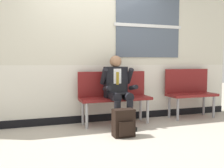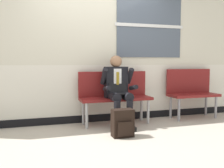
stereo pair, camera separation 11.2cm
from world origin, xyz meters
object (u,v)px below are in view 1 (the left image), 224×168
object	(u,v)px
bench_empty	(190,90)
backpack	(124,123)
person_seated	(118,88)
bench_with_person	(114,93)

from	to	relation	value
bench_empty	backpack	distance (m)	2.00
bench_empty	person_seated	xyz separation A→B (m)	(-1.63, -0.20, 0.10)
bench_with_person	bench_empty	xyz separation A→B (m)	(1.63, 0.00, 0.00)
bench_with_person	bench_empty	distance (m)	1.63
backpack	bench_empty	bearing A→B (deg)	25.39
bench_with_person	person_seated	world-z (taller)	person_seated
bench_with_person	backpack	size ratio (longest dim) A/B	3.12
person_seated	backpack	size ratio (longest dim) A/B	2.97
bench_with_person	bench_empty	bearing A→B (deg)	0.04
bench_with_person	bench_empty	world-z (taller)	bench_empty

